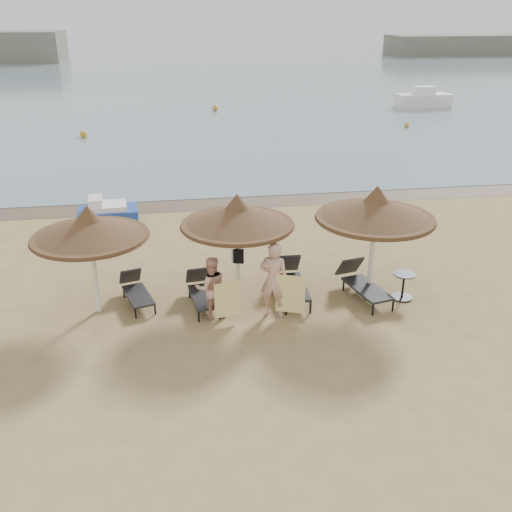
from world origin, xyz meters
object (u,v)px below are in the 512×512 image
at_px(lounger_far_left, 136,290).
at_px(lounger_near_right, 291,280).
at_px(lounger_near_left, 202,290).
at_px(lounger_far_right, 362,282).
at_px(palapa_center, 237,216).
at_px(palapa_left, 89,228).
at_px(pedal_boat, 107,213).
at_px(person_left, 211,283).
at_px(palapa_right, 376,209).
at_px(side_table, 403,287).
at_px(person_right, 274,274).

xyz_separation_m(lounger_far_left, lounger_near_right, (3.96, -0.22, 0.08)).
xyz_separation_m(lounger_near_left, lounger_far_right, (4.10, -0.23, 0.04)).
xyz_separation_m(palapa_center, lounger_far_left, (-2.58, 0.20, -1.90)).
height_order(palapa_left, palapa_center, palapa_center).
bearing_deg(lounger_near_left, lounger_near_right, -3.78).
relative_size(lounger_near_left, pedal_boat, 0.85).
height_order(lounger_far_left, lounger_near_left, lounger_near_left).
bearing_deg(pedal_boat, lounger_far_left, -82.97).
bearing_deg(palapa_center, lounger_near_right, -0.60).
bearing_deg(lounger_near_right, person_left, -155.35).
xyz_separation_m(person_left, pedal_boat, (-3.01, 7.16, -0.56)).
bearing_deg(pedal_boat, person_left, -71.20).
xyz_separation_m(palapa_right, pedal_boat, (-7.14, 6.63, -1.99)).
bearing_deg(person_left, pedal_boat, -72.48).
height_order(lounger_near_left, pedal_boat, pedal_boat).
xyz_separation_m(palapa_right, side_table, (0.79, -0.32, -2.02)).
relative_size(lounger_near_left, person_right, 0.80).
distance_m(palapa_right, lounger_far_right, 1.97).
bearing_deg(lounger_far_left, person_right, -36.93).
bearing_deg(person_right, lounger_near_right, -96.99).
xyz_separation_m(palapa_right, lounger_near_right, (-1.99, 0.35, -1.94)).
bearing_deg(side_table, palapa_left, 176.14).
distance_m(lounger_far_left, pedal_boat, 6.18).
distance_m(palapa_left, lounger_far_right, 6.88).
height_order(palapa_right, lounger_near_right, palapa_right).
relative_size(palapa_right, person_left, 1.64).
bearing_deg(lounger_near_left, palapa_right, -9.82).
relative_size(lounger_near_left, person_left, 0.98).
height_order(palapa_left, person_right, palapa_left).
bearing_deg(palapa_right, lounger_near_right, 170.13).
xyz_separation_m(lounger_near_right, person_right, (-0.65, -1.04, 0.71)).
distance_m(palapa_left, person_left, 3.09).
relative_size(lounger_far_left, lounger_far_right, 0.85).
bearing_deg(palapa_left, lounger_near_right, 1.73).
height_order(side_table, pedal_boat, pedal_boat).
bearing_deg(pedal_boat, side_table, -45.24).
relative_size(palapa_center, side_table, 4.08).
distance_m(palapa_center, pedal_boat, 7.55).
xyz_separation_m(palapa_left, lounger_far_right, (6.64, -0.21, -1.79)).
bearing_deg(person_right, palapa_center, -30.24).
distance_m(lounger_far_right, side_table, 1.05).
relative_size(palapa_left, palapa_right, 0.93).
distance_m(side_table, person_right, 3.54).
bearing_deg(person_right, palapa_left, 13.17).
bearing_deg(person_right, palapa_right, -140.20).
xyz_separation_m(palapa_right, person_right, (-2.64, -0.69, -1.24)).
xyz_separation_m(lounger_near_right, person_left, (-2.13, -0.87, 0.51)).
height_order(palapa_right, pedal_boat, palapa_right).
bearing_deg(palapa_right, side_table, -21.75).
bearing_deg(palapa_left, pedal_boat, 92.57).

